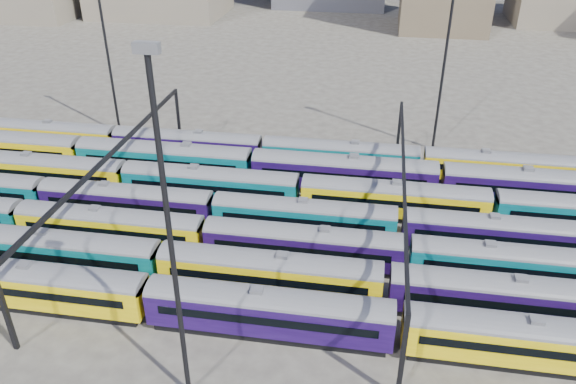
% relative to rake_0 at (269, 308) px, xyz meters
% --- Properties ---
extents(ground, '(500.00, 500.00, 0.00)m').
position_rel_rake_0_xyz_m(ground, '(0.39, 15.00, -2.66)').
color(ground, '#3F3B35').
rests_on(ground, ground).
extents(rake_0, '(143.80, 3.00, 5.06)m').
position_rel_rake_0_xyz_m(rake_0, '(0.00, 0.00, 0.00)').
color(rake_0, black).
rests_on(rake_0, ground).
extents(rake_1, '(121.88, 2.97, 5.00)m').
position_rel_rake_0_xyz_m(rake_1, '(9.30, 5.00, -0.03)').
color(rake_1, black).
rests_on(rake_1, ground).
extents(rake_2, '(97.40, 2.85, 4.80)m').
position_rel_rake_0_xyz_m(rake_2, '(1.36, 10.00, -0.14)').
color(rake_2, black).
rests_on(rake_2, ground).
extents(rake_3, '(116.36, 2.84, 4.77)m').
position_rel_rake_0_xyz_m(rake_3, '(-8.98, 15.00, -0.15)').
color(rake_3, black).
rests_on(rake_3, ground).
extents(rake_4, '(102.71, 3.01, 5.07)m').
position_rel_rake_0_xyz_m(rake_4, '(9.93, 20.00, 0.00)').
color(rake_4, black).
rests_on(rake_4, ground).
extents(rake_5, '(110.09, 3.22, 5.44)m').
position_rel_rake_0_xyz_m(rake_5, '(-18.07, 25.00, 0.20)').
color(rake_5, black).
rests_on(rake_5, ground).
extents(rake_6, '(119.65, 2.92, 4.91)m').
position_rel_rake_0_xyz_m(rake_6, '(13.29, 30.00, -0.08)').
color(rake_6, black).
rests_on(rake_6, ground).
extents(gantry_1, '(0.35, 40.35, 8.03)m').
position_rel_rake_0_xyz_m(gantry_1, '(-19.61, 15.00, 4.13)').
color(gantry_1, black).
rests_on(gantry_1, ground).
extents(gantry_2, '(0.35, 40.35, 8.03)m').
position_rel_rake_0_xyz_m(gantry_2, '(10.39, 15.00, 4.13)').
color(gantry_2, black).
rests_on(gantry_2, ground).
extents(mast_1, '(1.40, 0.50, 25.60)m').
position_rel_rake_0_xyz_m(mast_1, '(-29.61, 37.00, 11.31)').
color(mast_1, black).
rests_on(mast_1, ground).
extents(mast_2, '(1.40, 0.50, 25.60)m').
position_rel_rake_0_xyz_m(mast_2, '(-4.61, -7.00, 11.31)').
color(mast_2, black).
rests_on(mast_2, ground).
extents(mast_3, '(1.40, 0.50, 25.60)m').
position_rel_rake_0_xyz_m(mast_3, '(15.39, 39.00, 11.31)').
color(mast_3, black).
rests_on(mast_3, ground).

